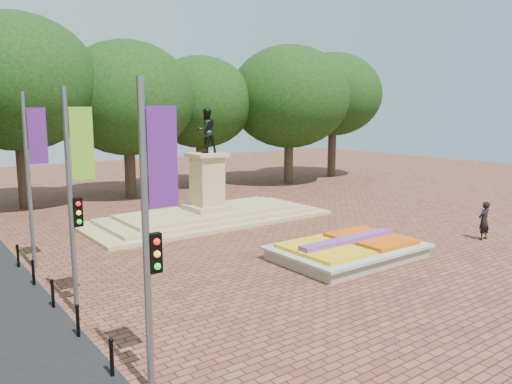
# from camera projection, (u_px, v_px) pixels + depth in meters

# --- Properties ---
(ground) EXTENTS (90.00, 90.00, 0.00)m
(ground) POSITION_uv_depth(u_px,v_px,m) (299.00, 251.00, 22.50)
(ground) COLOR brown
(ground) RESTS_ON ground
(flower_bed) EXTENTS (6.30, 4.30, 0.91)m
(flower_bed) POSITION_uv_depth(u_px,v_px,m) (348.00, 249.00, 21.46)
(flower_bed) COLOR gray
(flower_bed) RESTS_ON ground
(monument) EXTENTS (14.00, 6.00, 6.40)m
(monument) POSITION_uv_depth(u_px,v_px,m) (208.00, 205.00, 28.71)
(monument) COLOR tan
(monument) RESTS_ON ground
(tree_row_back) EXTENTS (44.80, 8.80, 10.43)m
(tree_row_back) POSITION_uv_depth(u_px,v_px,m) (164.00, 105.00, 37.07)
(tree_row_back) COLOR #33241B
(tree_row_back) RESTS_ON ground
(banner_poles) EXTENTS (0.88, 11.17, 7.00)m
(banner_poles) POSITION_uv_depth(u_px,v_px,m) (77.00, 192.00, 14.93)
(banner_poles) COLOR slate
(banner_poles) RESTS_ON ground
(bollard_row) EXTENTS (0.12, 13.12, 0.98)m
(bollard_row) POSITION_uv_depth(u_px,v_px,m) (64.00, 305.00, 14.95)
(bollard_row) COLOR black
(bollard_row) RESTS_ON ground
(pedestrian) EXTENTS (0.71, 0.48, 1.90)m
(pedestrian) POSITION_uv_depth(u_px,v_px,m) (484.00, 221.00, 24.43)
(pedestrian) COLOR black
(pedestrian) RESTS_ON ground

